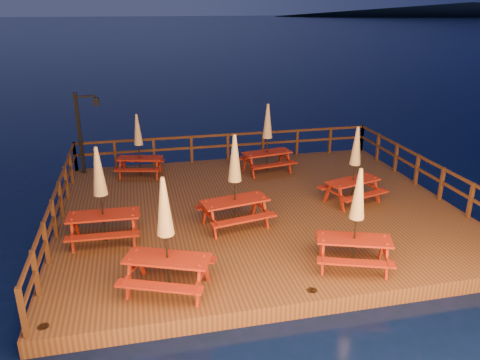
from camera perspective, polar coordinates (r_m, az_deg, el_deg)
The scene contains 13 objects.
ground at distance 14.73m, azimuth 2.26°, elevation -4.78°, with size 500.00×500.00×0.00m, color black.
deck at distance 14.65m, azimuth 2.27°, elevation -4.07°, with size 12.00×10.00×0.40m, color #4D2719.
deck_piles at distance 14.86m, azimuth 2.24°, elevation -5.82°, with size 11.44×9.44×1.40m.
railing at distance 15.89m, azimuth 0.67°, elevation 1.72°, with size 11.80×9.75×1.10m.
lamp_post at distance 17.97m, azimuth -18.56°, elevation 6.32°, with size 0.85×0.18×3.00m.
headland_right at distance 307.41m, azimuth 26.49°, elevation 18.19°, with size 230.40×86.40×7.00m, color black.
picnic_table_0 at distance 12.51m, azimuth -16.61°, elevation -1.64°, with size 1.90×1.58×2.62m.
picnic_table_1 at distance 10.08m, azimuth -9.03°, elevation -6.47°, with size 2.29×2.11×2.65m.
picnic_table_2 at distance 11.19m, azimuth 14.00°, elevation -4.45°, with size 2.13×1.94×2.50m.
picnic_table_3 at distance 14.92m, azimuth 13.82°, elevation 1.92°, with size 2.05×1.84×2.46m.
picnic_table_4 at distance 17.25m, azimuth -12.26°, elevation 4.27°, with size 1.86×1.65×2.29m.
picnic_table_5 at distance 17.24m, azimuth 3.35°, elevation 5.22°, with size 2.03×1.77×2.57m.
picnic_table_6 at distance 12.83m, azimuth -0.64°, elevation -0.02°, with size 2.14×1.88×2.69m.
Camera 1 is at (-3.50, -12.83, 6.34)m, focal length 35.00 mm.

